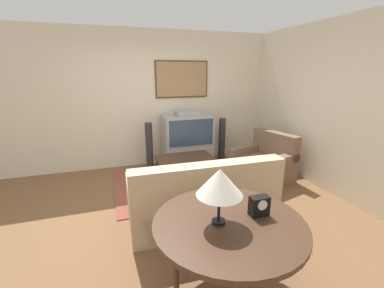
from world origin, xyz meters
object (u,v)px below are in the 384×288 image
coffee_table (185,160)px  speaker_tower_left (149,148)px  armchair (263,164)px  console_table (229,227)px  speaker_tower_right (222,142)px  tv (187,140)px  table_lamp (220,183)px  couch (201,198)px  mantel_clock (259,206)px

coffee_table → speaker_tower_left: bearing=123.8°
armchair → coffee_table: size_ratio=1.13×
console_table → speaker_tower_right: 3.49m
tv → table_lamp: bearing=-102.5°
table_lamp → speaker_tower_left: (-0.07, 3.18, -0.63)m
tv → table_lamp: table_lamp is taller
armchair → console_table: 2.75m
coffee_table → speaker_tower_left: (-0.50, 0.75, 0.04)m
tv → armchair: bearing=-44.3°
speaker_tower_left → tv: bearing=0.3°
couch → table_lamp: bearing=77.9°
armchair → console_table: size_ratio=0.89×
coffee_table → couch: bearing=-96.8°
armchair → speaker_tower_right: size_ratio=1.17×
console_table → mantel_clock: size_ratio=7.28×
table_lamp → speaker_tower_left: bearing=91.3°
couch → speaker_tower_left: bearing=-78.6°
armchair → console_table: bearing=-53.8°
coffee_table → console_table: 2.47m
mantel_clock → speaker_tower_right: bearing=70.7°
couch → speaker_tower_left: (-0.35, 2.01, 0.14)m
speaker_tower_right → couch: bearing=-121.0°
tv → table_lamp: size_ratio=2.45×
tv → coffee_table: (-0.28, -0.76, -0.14)m
mantel_clock → speaker_tower_left: size_ratio=0.18×
coffee_table → speaker_tower_right: 1.30m
armchair → tv: bearing=-148.8°
tv → armchair: (1.11, -1.09, -0.27)m
couch → table_lamp: size_ratio=3.99×
tv → console_table: 3.26m
tv → couch: 2.07m
console_table → speaker_tower_left: 3.20m
coffee_table → speaker_tower_right: bearing=35.5°
tv → couch: tv is taller
coffee_table → table_lamp: bearing=-100.1°
speaker_tower_right → console_table: bearing=-113.6°
couch → table_lamp: (-0.28, -1.17, 0.78)m
armchair → console_table: (-1.73, -2.11, 0.39)m
tv → speaker_tower_right: size_ratio=1.20×
coffee_table → speaker_tower_right: size_ratio=1.03×
table_lamp → speaker_tower_left: table_lamp is taller
speaker_tower_left → couch: bearing=-80.0°
console_table → speaker_tower_right: speaker_tower_right is taller
console_table → mantel_clock: bearing=1.3°
armchair → speaker_tower_right: 1.15m
mantel_clock → speaker_tower_right: size_ratio=0.18×
mantel_clock → table_lamp: bearing=179.9°
couch → tv: bearing=-100.5°
console_table → speaker_tower_left: speaker_tower_left is taller
armchair → speaker_tower_right: (-0.33, 1.08, 0.17)m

